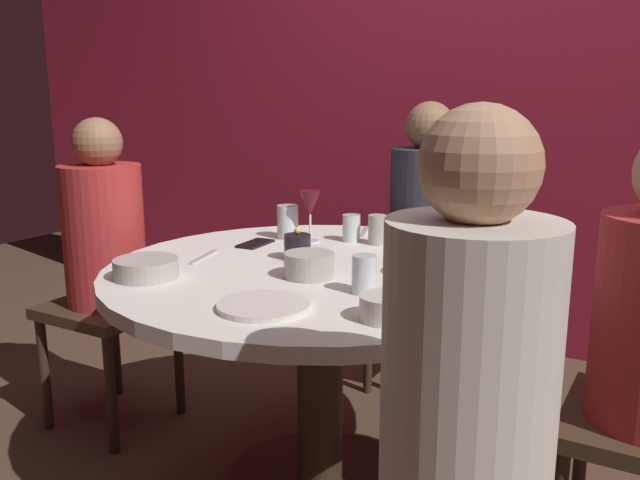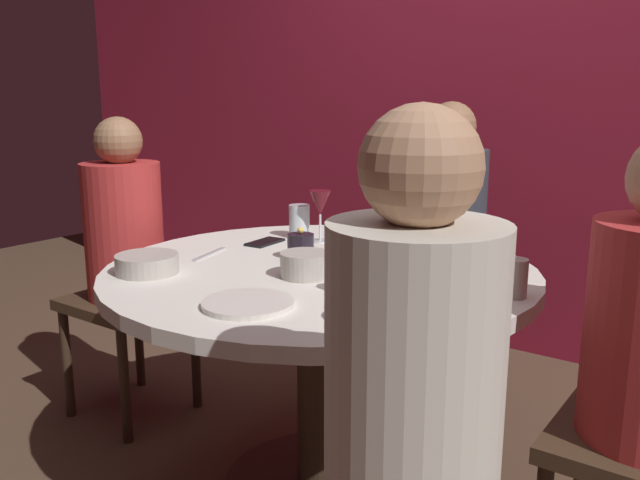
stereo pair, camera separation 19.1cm
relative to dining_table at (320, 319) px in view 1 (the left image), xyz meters
The scene contains 21 objects.
back_wall 1.71m from the dining_table, 90.00° to the left, with size 6.00×0.10×2.60m, color maroon.
dining_table is the anchor object (origin of this frame).
seated_diner_left 0.90m from the dining_table, behind, with size 0.40×0.40×1.14m.
seated_diner_back 0.88m from the dining_table, 90.00° to the left, with size 0.40×0.40×1.19m.
seated_diner_front_right 0.93m from the dining_table, 45.00° to the right, with size 0.57×0.57×1.21m.
candle_holder 0.23m from the dining_table, 157.52° to the left, with size 0.08×0.08×0.10m.
wine_glass 0.44m from the dining_table, 125.61° to the left, with size 0.08×0.08×0.18m.
dinner_plate 0.44m from the dining_table, 79.24° to the right, with size 0.22×0.22×0.01m, color silver.
cell_phone 0.40m from the dining_table, 156.90° to the left, with size 0.07×0.14×0.01m, color black.
bowl_serving_large 0.37m from the dining_table, 11.00° to the left, with size 0.14×0.14×0.07m, color #B7B7BC.
bowl_salad_center 0.43m from the dining_table, 57.51° to the left, with size 0.20×0.20×0.05m, color silver.
bowl_small_white 0.53m from the dining_table, 136.15° to the right, with size 0.18×0.18×0.05m, color #B2ADA3.
bowl_sauce_side 0.23m from the dining_table, 74.91° to the right, with size 0.14×0.14×0.07m, color #B2ADA3.
bowl_rice_portion 0.52m from the dining_table, 42.53° to the right, with size 0.12×0.12×0.06m, color beige.
cup_near_candle 0.41m from the dining_table, 102.50° to the left, with size 0.06×0.06×0.09m, color silver.
cup_by_left_diner 0.35m from the dining_table, 37.21° to the right, with size 0.06×0.06×0.10m, color silver.
cup_by_right_diner 0.46m from the dining_table, 135.92° to the left, with size 0.07×0.07×0.12m, color silver.
cup_center_front 0.41m from the dining_table, 86.96° to the left, with size 0.06×0.06×0.10m, color #B2ADA3.
cup_far_edge 0.60m from the dining_table, ahead, with size 0.06×0.06×0.10m, color #B2ADA3.
fork_near_plate 0.41m from the dining_table, 166.58° to the right, with size 0.02×0.18×0.01m, color #B7B7BC.
knife_near_plate 0.54m from the dining_table, 101.57° to the left, with size 0.02×0.18×0.01m, color #B7B7BC.
Camera 1 is at (0.93, -1.62, 1.22)m, focal length 37.19 mm.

